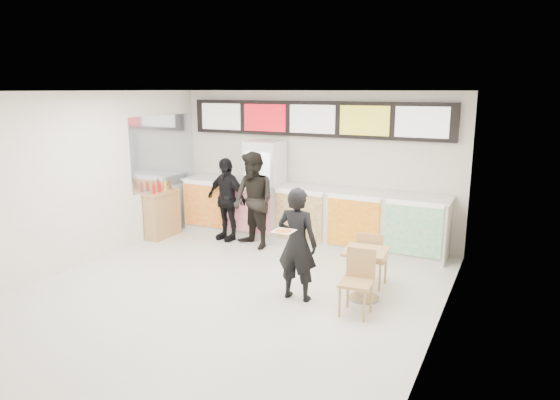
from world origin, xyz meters
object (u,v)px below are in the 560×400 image
Objects in this scene: customer_left at (253,201)px; customer_mid at (226,199)px; service_counter at (306,214)px; condiment_ledge at (163,214)px; customer_main at (297,244)px; drinks_fridge at (265,189)px; cafe_table at (365,265)px.

customer_left is 0.79m from customer_mid.
customer_mid is at bearing -160.47° from service_counter.
customer_mid is 1.41m from condiment_ledge.
condiment_ledge is at bearing -150.08° from customer_left.
customer_left is (-1.76, 1.86, 0.10)m from customer_main.
drinks_fridge is 0.80m from customer_left.
customer_left is at bearing -46.73° from customer_main.
service_counter is 2.78× the size of drinks_fridge.
customer_left is 3.06m from cafe_table.
customer_mid is at bearing -39.73° from customer_main.
cafe_table is at bearing -38.28° from drinks_fridge.
customer_main is at bearing -28.27° from customer_mid.
customer_mid reaches higher than cafe_table.
drinks_fridge is 1.07× the size of customer_left.
drinks_fridge is 2.19m from condiment_ledge.
customer_main reaches higher than condiment_ledge.
customer_main is at bearing -22.64° from customer_left.
customer_main is 1.46× the size of condiment_ledge.
cafe_table is (1.89, -2.21, -0.05)m from service_counter.
cafe_table is (2.66, -1.45, -0.41)m from customer_left.
service_counter is 1.03m from drinks_fridge.
cafe_table is (0.90, 0.41, -0.31)m from customer_main.
customer_left is at bearing -78.20° from drinks_fridge.
service_counter reaches higher than cafe_table.
service_counter is 4.86× the size of condiment_ledge.
service_counter is 1.65m from customer_mid.
drinks_fridge reaches higher than cafe_table.
condiment_ledge is at bearing -23.53° from customer_main.
customer_left reaches higher than customer_mid.
service_counter is at bearing 30.86° from customer_mid.
customer_mid is at bearing 149.36° from cafe_table.
drinks_fridge is at bearing 27.80° from condiment_ledge.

